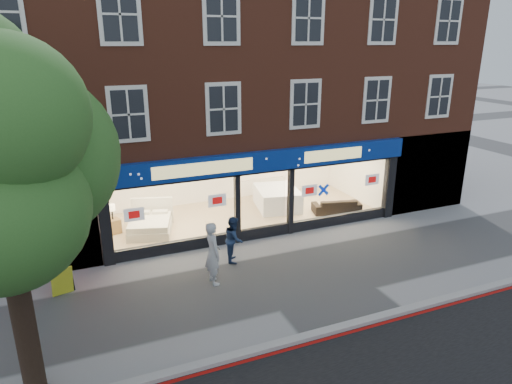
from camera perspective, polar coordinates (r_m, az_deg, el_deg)
ground at (r=14.48m, az=5.98°, el=-10.15°), size 120.00×120.00×0.00m
kerb_line at (r=12.26m, az=13.16°, el=-16.33°), size 60.00×0.10×0.01m
kerb_stone at (r=12.37m, az=12.63°, el=-15.66°), size 60.00×0.25×0.12m
showroom_floor at (r=18.79m, az=-1.65°, el=-2.98°), size 11.00×4.50×0.10m
building at (r=19.08m, az=-3.80°, el=17.68°), size 19.00×8.26×10.30m
display_bed at (r=17.50m, az=-13.07°, el=-3.90°), size 2.01×2.24×1.06m
bedside_table at (r=17.73m, az=-17.39°, el=-4.08°), size 0.57×0.57×0.55m
mattress_stack at (r=19.47m, az=2.64°, el=-0.75°), size 2.05×2.40×0.84m
sofa at (r=19.23m, az=10.03°, el=-1.68°), size 2.11×1.24×0.58m
a_board at (r=14.27m, az=-23.07°, el=-10.05°), size 0.66×0.51×0.90m
pedestrian_grey at (r=13.56m, az=-5.41°, el=-7.61°), size 0.48×0.72×1.93m
pedestrian_blue at (r=14.93m, az=-2.79°, el=-5.87°), size 0.79×0.89×1.53m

